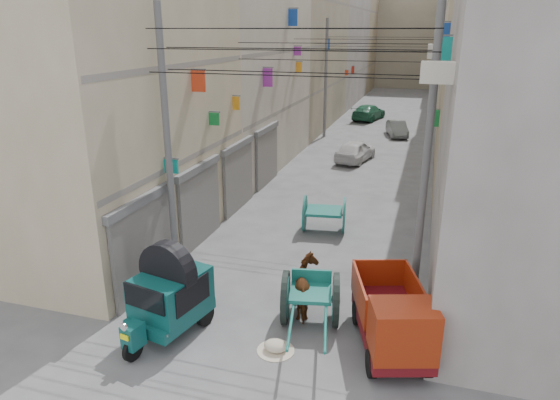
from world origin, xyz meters
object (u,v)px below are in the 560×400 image
at_px(distant_car_white, 355,151).
at_px(distant_car_green, 369,112).
at_px(second_cart, 324,213).
at_px(distant_car_grey, 397,129).
at_px(mini_truck, 394,325).
at_px(auto_rickshaw, 169,293).
at_px(feed_sack, 276,346).
at_px(tonga_cart, 311,298).
at_px(horse, 307,287).

xyz_separation_m(distant_car_white, distant_car_green, (-1.10, 14.36, 0.02)).
height_order(second_cart, distant_car_grey, second_cart).
xyz_separation_m(mini_truck, distant_car_white, (-3.66, 18.05, -0.23)).
distance_m(distant_car_grey, distant_car_green, 6.94).
relative_size(auto_rickshaw, second_cart, 1.57).
height_order(feed_sack, distant_car_grey, distant_car_grey).
bearing_deg(distant_car_white, distant_car_green, -73.32).
xyz_separation_m(tonga_cart, distant_car_green, (-2.59, 31.57, -0.09)).
distance_m(auto_rickshaw, distant_car_green, 32.98).
height_order(tonga_cart, distant_car_white, tonga_cart).
bearing_deg(feed_sack, auto_rickshaw, 179.37).
height_order(feed_sack, distant_car_white, distant_car_white).
distance_m(feed_sack, distant_car_green, 33.07).
distance_m(tonga_cart, mini_truck, 2.33).
distance_m(tonga_cart, distant_car_grey, 25.25).
relative_size(feed_sack, distant_car_white, 0.15).
bearing_deg(second_cart, distant_car_white, 84.47).
relative_size(distant_car_grey, distant_car_green, 0.75).
height_order(auto_rickshaw, horse, auto_rickshaw).
bearing_deg(mini_truck, horse, 132.66).
xyz_separation_m(tonga_cart, mini_truck, (2.17, -0.84, 0.12)).
xyz_separation_m(tonga_cart, distant_car_grey, (0.26, 25.25, -0.19)).
distance_m(auto_rickshaw, horse, 3.63).
xyz_separation_m(horse, distant_car_grey, (0.48, 24.71, -0.17)).
relative_size(feed_sack, distant_car_grey, 0.17).
bearing_deg(tonga_cart, distant_car_grey, 78.24).
bearing_deg(mini_truck, second_cart, 96.62).
relative_size(tonga_cart, horse, 1.94).
xyz_separation_m(auto_rickshaw, tonga_cart, (3.27, 1.40, -0.36)).
xyz_separation_m(tonga_cart, distant_car_white, (-1.48, 17.21, -0.11)).
bearing_deg(distant_car_white, auto_rickshaw, 96.81).
relative_size(auto_rickshaw, tonga_cart, 0.83).
bearing_deg(tonga_cart, auto_rickshaw, -168.01).
xyz_separation_m(feed_sack, distant_car_grey, (0.76, 26.68, 0.40)).
relative_size(second_cart, distant_car_white, 0.48).
bearing_deg(tonga_cart, distant_car_green, 83.52).
bearing_deg(horse, feed_sack, 62.99).
bearing_deg(auto_rickshaw, tonga_cart, 35.24).
bearing_deg(distant_car_grey, auto_rickshaw, -111.54).
height_order(auto_rickshaw, second_cart, auto_rickshaw).
bearing_deg(auto_rickshaw, horse, 44.56).
height_order(auto_rickshaw, feed_sack, auto_rickshaw).
height_order(tonga_cart, horse, horse).
bearing_deg(horse, second_cart, -101.41).
bearing_deg(distant_car_white, feed_sack, 105.31).
distance_m(horse, distant_car_green, 31.12).
distance_m(second_cart, distant_car_green, 25.38).
height_order(auto_rickshaw, tonga_cart, auto_rickshaw).
relative_size(feed_sack, distant_car_green, 0.13).
relative_size(auto_rickshaw, mini_truck, 0.80).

